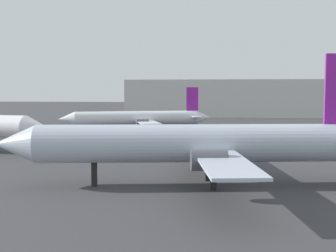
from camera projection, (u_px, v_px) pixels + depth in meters
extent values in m
cylinder|color=#B2BCCC|center=(195.00, 143.00, 37.45)|extent=(27.86, 7.54, 3.34)
cone|color=#B2BCCC|center=(15.00, 144.00, 36.85)|extent=(4.15, 3.87, 3.34)
cube|color=#B2BCCC|center=(211.00, 149.00, 37.55)|extent=(7.56, 26.62, 0.22)
cylinder|color=#4C4C54|center=(209.00, 160.00, 32.53)|extent=(2.99, 2.07, 1.66)
cylinder|color=#4C4C54|center=(195.00, 144.00, 42.52)|extent=(2.99, 2.07, 1.66)
cube|color=black|center=(94.00, 174.00, 37.34)|extent=(0.53, 0.53, 2.07)
cube|color=black|center=(213.00, 178.00, 35.89)|extent=(0.53, 0.53, 2.07)
cube|color=black|center=(208.00, 170.00, 39.57)|extent=(0.53, 0.53, 2.07)
cone|color=white|center=(37.00, 128.00, 54.82)|extent=(3.88, 3.63, 3.08)
cylinder|color=silver|center=(137.00, 118.00, 85.68)|extent=(24.13, 10.70, 2.88)
cone|color=silver|center=(66.00, 119.00, 82.72)|extent=(3.94, 3.76, 2.88)
cone|color=silver|center=(203.00, 117.00, 88.64)|extent=(3.94, 3.76, 2.88)
cube|color=silver|center=(143.00, 120.00, 85.98)|extent=(10.08, 20.61, 0.19)
cube|color=silver|center=(194.00, 116.00, 88.19)|extent=(3.93, 6.86, 0.13)
cube|color=purple|center=(192.00, 99.00, 87.81)|extent=(2.46, 1.04, 4.80)
cylinder|color=#4C4C54|center=(142.00, 123.00, 82.03)|extent=(2.69, 2.11, 1.42)
cylinder|color=#4C4C54|center=(137.00, 120.00, 89.64)|extent=(2.69, 2.11, 1.42)
cube|color=black|center=(98.00, 130.00, 84.18)|extent=(0.50, 0.50, 1.37)
cube|color=black|center=(144.00, 129.00, 84.59)|extent=(0.50, 0.50, 1.37)
cube|color=black|center=(142.00, 128.00, 87.65)|extent=(0.50, 0.50, 1.37)
cube|color=#B7B7B2|center=(231.00, 98.00, 142.24)|extent=(67.69, 23.00, 11.80)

